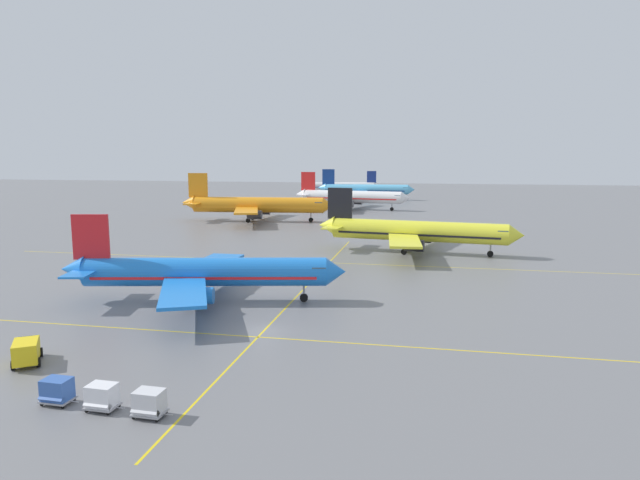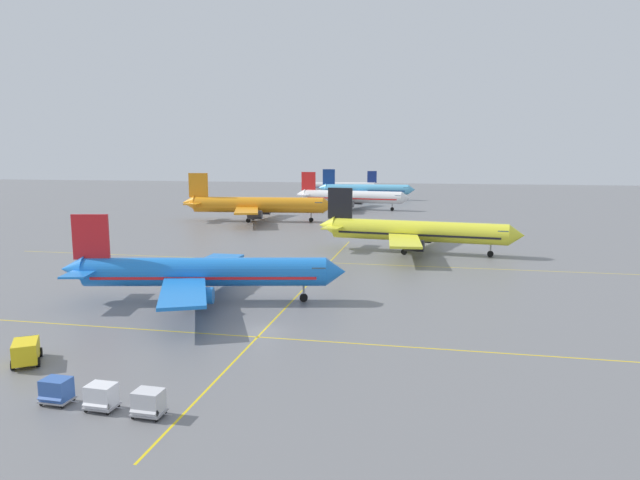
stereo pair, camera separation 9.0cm
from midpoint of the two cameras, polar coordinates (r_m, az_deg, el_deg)
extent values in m
plane|color=slate|center=(57.36, -5.75, -9.22)|extent=(600.00, 600.00, 0.00)
cylinder|color=blue|center=(68.37, -11.56, -3.21)|extent=(29.02, 9.19, 3.43)
cone|color=blue|center=(67.10, 1.67, -3.26)|extent=(2.98, 3.77, 3.37)
cone|color=blue|center=(73.09, -23.90, -2.73)|extent=(3.49, 3.78, 3.26)
cube|color=red|center=(71.56, -22.37, 0.29)|extent=(4.31, 1.19, 5.42)
cube|color=blue|center=(69.90, -23.36, -3.19)|extent=(3.78, 5.19, 0.22)
cube|color=blue|center=(74.82, -21.75, -2.35)|extent=(3.78, 5.19, 0.22)
cube|color=blue|center=(61.37, -13.76, -5.17)|extent=(9.74, 14.30, 0.36)
cube|color=blue|center=(76.04, -11.10, -2.41)|extent=(4.79, 13.59, 0.36)
cylinder|color=blue|center=(64.24, -12.17, -5.57)|extent=(3.39, 2.48, 1.90)
cylinder|color=blue|center=(73.21, -10.67, -3.77)|extent=(3.39, 2.48, 1.90)
cube|color=#385166|center=(66.96, -0.11, -2.85)|extent=(2.23, 3.42, 0.63)
cube|color=red|center=(68.46, -11.55, -3.56)|extent=(26.76, 8.75, 0.33)
cylinder|color=#99999E|center=(67.57, -1.64, -5.10)|extent=(0.25, 0.25, 1.49)
cylinder|color=black|center=(67.82, -1.64, -5.92)|extent=(1.06, 0.60, 0.99)
cylinder|color=#99999E|center=(67.01, -13.41, -5.46)|extent=(0.25, 0.25, 1.49)
cylinder|color=black|center=(67.25, -13.38, -6.28)|extent=(1.06, 0.60, 0.99)
cylinder|color=#99999E|center=(71.46, -12.57, -4.54)|extent=(0.25, 0.25, 1.49)
cylinder|color=black|center=(71.69, -12.54, -5.32)|extent=(1.06, 0.60, 0.99)
cylinder|color=yellow|center=(101.98, 10.00, 0.90)|extent=(31.46, 7.54, 3.71)
cone|color=yellow|center=(100.95, 19.52, 0.46)|extent=(2.97, 3.92, 3.64)
cone|color=yellow|center=(105.76, 0.76, 1.53)|extent=(3.53, 3.88, 3.52)
cube|color=black|center=(104.58, 2.09, 3.75)|extent=(4.69, 0.93, 5.86)
cube|color=yellow|center=(102.39, 1.36, 1.29)|extent=(3.73, 5.42, 0.23)
cube|color=yellow|center=(107.95, 2.27, 1.67)|extent=(3.73, 5.42, 0.23)
cube|color=yellow|center=(94.10, 8.65, -0.07)|extent=(6.31, 15.02, 0.39)
cube|color=yellow|center=(110.33, 10.13, 1.18)|extent=(9.59, 15.50, 0.39)
cylinder|color=black|center=(97.25, 9.64, -0.57)|extent=(3.55, 2.44, 2.05)
cylinder|color=black|center=(107.18, 10.48, 0.26)|extent=(3.55, 2.44, 2.05)
cube|color=#385166|center=(100.85, 18.26, 0.82)|extent=(2.16, 3.60, 0.68)
cube|color=black|center=(102.04, 9.99, 0.65)|extent=(28.98, 7.26, 0.35)
cylinder|color=#99999E|center=(101.29, 17.08, -0.77)|extent=(0.27, 0.27, 1.61)
cylinder|color=black|center=(101.47, 17.05, -1.37)|extent=(1.12, 0.57, 1.07)
cylinder|color=#99999E|center=(100.15, 8.64, -0.59)|extent=(0.27, 0.27, 1.61)
cylinder|color=black|center=(100.32, 8.63, -1.19)|extent=(1.12, 0.57, 1.07)
cylinder|color=#99999E|center=(105.09, 9.12, -0.16)|extent=(0.27, 0.27, 1.61)
cylinder|color=black|center=(105.26, 9.10, -0.74)|extent=(1.12, 0.57, 1.07)
cylinder|color=orange|center=(149.32, -6.30, 3.60)|extent=(34.96, 7.51, 4.12)
cone|color=orange|center=(146.59, 0.92, 3.55)|extent=(3.20, 4.30, 4.04)
cone|color=orange|center=(154.38, -13.26, 3.75)|extent=(3.84, 4.24, 3.92)
cube|color=orange|center=(153.17, -12.32, 5.49)|extent=(5.22, 0.90, 6.51)
cube|color=orange|center=(150.58, -12.84, 3.64)|extent=(4.01, 5.96, 0.26)
cube|color=orange|center=(156.74, -12.09, 3.86)|extent=(4.01, 5.96, 0.26)
cube|color=orange|center=(140.66, -7.50, 3.00)|extent=(10.31, 17.22, 0.43)
cube|color=orange|center=(158.60, -5.99, 3.66)|extent=(7.42, 16.80, 0.43)
cylinder|color=#333338|center=(143.99, -6.66, 2.58)|extent=(3.90, 2.63, 2.28)
cylinder|color=#333338|center=(154.97, -5.77, 3.03)|extent=(3.90, 2.63, 2.28)
cube|color=#385166|center=(146.77, -0.06, 3.80)|extent=(2.32, 3.97, 0.76)
cube|color=orange|center=(149.37, -6.29, 3.40)|extent=(32.20, 7.28, 0.39)
cylinder|color=#99999E|center=(147.31, -0.90, 2.54)|extent=(0.30, 0.30, 1.79)
cylinder|color=black|center=(147.44, -0.90, 2.08)|extent=(1.24, 0.60, 1.19)
cylinder|color=#99999E|center=(147.31, -7.33, 2.47)|extent=(0.30, 0.30, 1.79)
cylinder|color=black|center=(147.44, -7.32, 2.01)|extent=(1.24, 0.60, 1.19)
cylinder|color=#99999E|center=(152.78, -6.86, 2.70)|extent=(0.30, 0.30, 1.79)
cylinder|color=black|center=(152.91, -6.85, 2.26)|extent=(1.24, 0.60, 1.19)
cylinder|color=white|center=(181.83, 3.35, 4.45)|extent=(32.71, 8.40, 3.86)
cone|color=white|center=(177.78, 8.81, 4.27)|extent=(3.15, 4.12, 3.78)
cone|color=white|center=(187.52, -1.92, 4.71)|extent=(3.73, 4.09, 3.67)
cube|color=red|center=(186.32, -1.17, 6.04)|extent=(4.88, 1.05, 6.09)
cube|color=white|center=(183.92, -1.65, 4.64)|extent=(3.96, 5.69, 0.24)
cube|color=white|center=(189.60, -0.98, 4.76)|extent=(3.96, 5.69, 0.24)
cube|color=white|center=(173.92, 2.23, 4.06)|extent=(6.30, 15.55, 0.41)
cube|color=white|center=(190.43, 3.78, 4.45)|extent=(10.19, 16.12, 0.41)
cylinder|color=#4C4C51|center=(176.87, 2.93, 3.71)|extent=(3.72, 2.60, 2.13)
cylinder|color=#4C4C51|center=(186.99, 3.85, 3.97)|extent=(3.72, 2.60, 2.13)
cube|color=#385166|center=(178.18, 8.07, 4.47)|extent=(2.31, 3.77, 0.71)
cube|color=red|center=(181.86, 3.35, 4.30)|extent=(30.14, 8.07, 0.37)
cylinder|color=#99999E|center=(178.83, 7.42, 3.52)|extent=(0.28, 0.28, 1.68)
cylinder|color=black|center=(178.94, 7.41, 3.17)|extent=(1.17, 0.61, 1.12)
cylinder|color=#99999E|center=(180.08, 2.49, 3.62)|extent=(0.28, 0.28, 1.68)
cylinder|color=black|center=(180.18, 2.48, 3.27)|extent=(1.17, 0.61, 1.12)
cylinder|color=#99999E|center=(185.12, 2.96, 3.76)|extent=(0.28, 0.28, 1.68)
cylinder|color=black|center=(185.22, 2.96, 3.41)|extent=(1.17, 0.61, 1.12)
cylinder|color=#5BB7E5|center=(221.73, 4.82, 5.20)|extent=(32.55, 5.09, 3.85)
cone|color=#5BB7E5|center=(221.10, 9.37, 5.10)|extent=(2.78, 3.87, 3.77)
cone|color=#5BB7E5|center=(223.75, 0.25, 5.36)|extent=(3.38, 3.78, 3.66)
cube|color=navy|center=(223.15, 0.92, 6.47)|extent=(4.87, 0.55, 6.08)
cube|color=#5BB7E5|center=(220.43, 0.67, 5.31)|extent=(3.44, 5.39, 0.24)
cube|color=#5BB7E5|center=(226.44, 0.90, 5.40)|extent=(3.44, 5.39, 0.24)
cube|color=#5BB7E5|center=(213.28, 4.37, 4.90)|extent=(8.83, 16.03, 0.41)
cube|color=#5BB7E5|center=(230.42, 4.73, 5.18)|extent=(7.78, 15.88, 0.41)
cylinder|color=#5BB7E5|center=(216.60, 4.76, 4.60)|extent=(3.52, 2.26, 2.13)
cylinder|color=#5BB7E5|center=(227.08, 4.97, 4.79)|extent=(3.52, 2.26, 2.13)
cube|color=#385166|center=(221.07, 8.77, 5.26)|extent=(1.96, 3.61, 0.71)
cube|color=navy|center=(221.76, 4.82, 5.07)|extent=(29.96, 5.03, 0.36)
cylinder|color=#99999E|center=(221.30, 8.23, 4.49)|extent=(0.28, 0.28, 1.67)
cylinder|color=black|center=(221.38, 8.22, 4.20)|extent=(1.13, 0.50, 1.11)
cylinder|color=#99999E|center=(219.44, 4.23, 4.52)|extent=(0.28, 0.28, 1.67)
cylinder|color=black|center=(219.52, 4.23, 4.23)|extent=(1.13, 0.50, 1.11)
cylinder|color=#99999E|center=(224.67, 4.35, 4.61)|extent=(0.28, 0.28, 1.67)
cylinder|color=black|center=(224.76, 4.35, 4.33)|extent=(1.13, 0.50, 1.11)
cylinder|color=white|center=(254.59, 2.36, 5.54)|extent=(28.25, 8.15, 3.34)
cone|color=white|center=(254.78, -1.07, 5.55)|extent=(2.82, 3.62, 3.27)
cone|color=white|center=(255.31, 5.85, 5.60)|extent=(3.32, 3.61, 3.17)
cube|color=navy|center=(254.97, 5.35, 6.45)|extent=(4.21, 1.04, 5.27)
cube|color=white|center=(257.80, 5.39, 5.63)|extent=(3.56, 4.98, 0.21)
cube|color=white|center=(252.55, 5.48, 5.57)|extent=(3.56, 4.98, 0.21)
cube|color=white|center=(262.09, 2.53, 5.52)|extent=(9.16, 13.92, 0.35)
cube|color=white|center=(247.19, 2.60, 5.33)|extent=(5.03, 13.33, 0.35)
cylinder|color=navy|center=(259.24, 2.30, 5.23)|extent=(3.26, 2.33, 1.84)
cylinder|color=navy|center=(250.13, 2.34, 5.11)|extent=(3.26, 2.33, 1.84)
cube|color=#385166|center=(254.67, -0.62, 5.66)|extent=(2.09, 3.30, 0.61)
cube|color=navy|center=(254.61, 2.36, 5.45)|extent=(26.05, 7.80, 0.32)
cylinder|color=#99999E|center=(254.77, -0.22, 5.07)|extent=(0.25, 0.25, 1.45)
cylinder|color=black|center=(254.84, -0.22, 4.85)|extent=(1.02, 0.56, 0.97)
cylinder|color=#99999E|center=(257.03, 2.74, 5.09)|extent=(0.25, 0.25, 1.45)
cylinder|color=black|center=(257.10, 2.74, 4.88)|extent=(1.02, 0.56, 0.97)
cylinder|color=#99999E|center=(252.48, 2.77, 5.03)|extent=(0.25, 0.25, 1.45)
cylinder|color=black|center=(252.54, 2.77, 4.81)|extent=(1.02, 0.56, 0.97)
cube|color=yellow|center=(55.55, -6.36, -9.83)|extent=(114.45, 0.20, 0.01)
cube|color=yellow|center=(91.88, 0.94, -2.34)|extent=(114.45, 0.20, 0.01)
cube|color=yellow|center=(73.43, -1.78, -5.17)|extent=(0.20, 84.89, 0.01)
cube|color=yellow|center=(53.87, -27.86, -10.02)|extent=(3.25, 3.55, 1.70)
cube|color=yellow|center=(55.77, -27.67, -9.54)|extent=(2.22, 2.08, 1.40)
cube|color=#385166|center=(56.14, -27.65, -9.05)|extent=(1.53, 1.19, 0.70)
cylinder|color=black|center=(55.84, -26.64, -10.20)|extent=(0.68, 0.82, 0.80)
cylinder|color=black|center=(56.03, -28.60, -10.28)|extent=(0.68, 0.82, 0.80)
cylinder|color=black|center=(53.39, -26.82, -11.07)|extent=(0.68, 0.82, 0.80)
cylinder|color=black|center=(53.58, -28.88, -11.15)|extent=(0.68, 0.82, 0.80)
cube|color=#99999E|center=(45.47, -25.23, -14.54)|extent=(2.15, 1.66, 0.12)
cube|color=#335BAD|center=(45.17, -25.29, -13.59)|extent=(1.94, 1.50, 1.50)
cube|color=#335BAD|center=(44.94, -25.74, -14.47)|extent=(1.92, 0.62, 0.57)
cylinder|color=#99999E|center=(44.69, -23.82, -14.86)|extent=(0.70, 0.10, 0.08)
cylinder|color=black|center=(44.60, -24.83, -15.23)|extent=(0.24, 0.11, 0.24)
cylinder|color=black|center=(45.50, -23.84, -14.68)|extent=(0.24, 0.11, 0.24)
cylinder|color=black|center=(45.61, -26.57, -14.81)|extent=(0.24, 0.11, 0.24)
cylinder|color=black|center=(46.49, -25.57, -14.29)|extent=(0.24, 0.11, 0.24)
cube|color=#99999E|center=(43.26, -21.34, -15.51)|extent=(2.15, 1.66, 0.12)
cube|color=silver|center=(42.94, -21.40, -14.52)|extent=(1.94, 1.50, 1.50)
cube|color=silver|center=(42.70, -21.83, -15.46)|extent=(1.92, 0.62, 0.57)
cylinder|color=#99999E|center=(42.55, -19.78, -15.84)|extent=(0.70, 0.10, 0.08)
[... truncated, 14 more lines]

